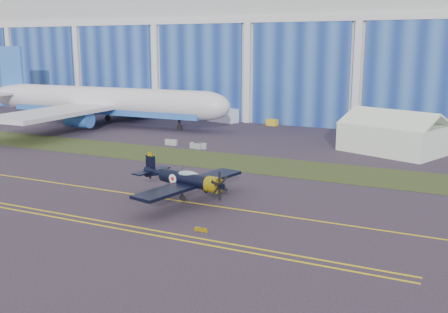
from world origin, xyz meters
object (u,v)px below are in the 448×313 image
at_px(jetliner, 104,71).
at_px(tent, 394,131).
at_px(shipping_container, 223,115).
at_px(tug, 272,122).
at_px(warbird, 185,179).

relative_size(jetliner, tent, 3.75).
bearing_deg(tent, jetliner, -162.46).
bearing_deg(shipping_container, tug, 14.54).
distance_m(tent, shipping_container, 40.60).
bearing_deg(shipping_container, jetliner, -129.35).
bearing_deg(shipping_container, tent, -9.20).
xyz_separation_m(tent, tug, (-25.61, 17.12, -2.58)).
xyz_separation_m(warbird, shipping_container, (-21.41, 53.02, -1.01)).
relative_size(warbird, tent, 0.97).
distance_m(shipping_container, tug, 11.03).
height_order(tent, shipping_container, tent).
distance_m(tent, tug, 30.92).
relative_size(jetliner, tug, 28.87).
xyz_separation_m(jetliner, shipping_container, (19.66, 13.43, -9.22)).
distance_m(warbird, tent, 38.68).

